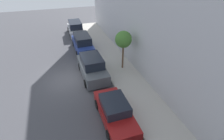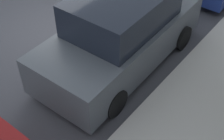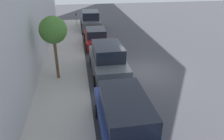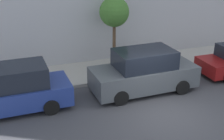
% 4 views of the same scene
% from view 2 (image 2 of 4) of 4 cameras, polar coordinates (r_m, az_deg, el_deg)
% --- Properties ---
extents(ground_plane, '(60.00, 60.00, 0.00)m').
position_cam_2_polar(ground_plane, '(9.44, -8.70, 7.22)').
color(ground_plane, '#424247').
extents(sidewalk, '(2.93, 32.00, 0.15)m').
position_cam_2_polar(sidewalk, '(7.42, 19.70, -6.43)').
color(sidewalk, '#B2ADA3').
rests_on(sidewalk, ground_plane).
extents(parked_suv_third, '(2.08, 4.84, 1.98)m').
position_cam_2_polar(parked_suv_third, '(7.64, 1.83, 6.89)').
color(parked_suv_third, '#4C5156').
rests_on(parked_suv_third, ground_plane).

